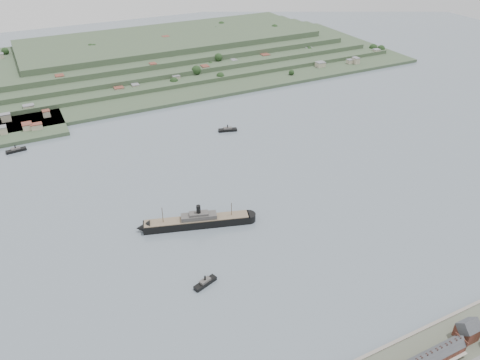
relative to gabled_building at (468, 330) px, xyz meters
name	(u,v)px	position (x,y,z in m)	size (l,w,h in m)	color
ground	(274,205)	(-27.50, 164.00, -8.19)	(1400.00, 1400.00, 0.00)	slate
gabled_building	(468,330)	(0.00, 0.00, 0.00)	(10.40, 10.18, 14.09)	#482519
far_peninsula	(155,57)	(0.41, 557.10, 3.69)	(760.00, 309.00, 30.00)	#374C33
steamship	(194,222)	(-95.59, 166.21, -4.20)	(87.76, 34.90, 21.58)	black
tugboat	(205,283)	(-112.43, 105.15, -6.38)	(16.98, 9.53, 7.40)	black
ferry_west	(16,150)	(-205.47, 355.23, -6.50)	(19.15, 7.19, 7.01)	black
ferry_east	(228,130)	(-2.02, 304.85, -6.43)	(20.21, 10.77, 7.30)	black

